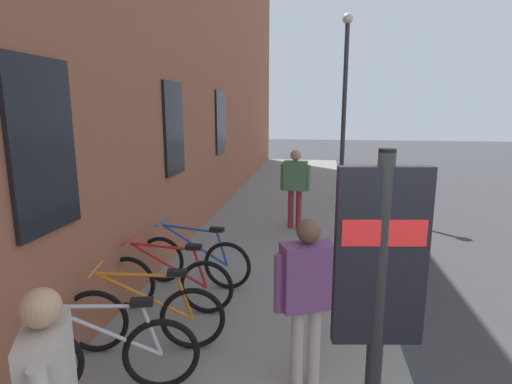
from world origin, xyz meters
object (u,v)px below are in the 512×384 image
(bicycle_nearest_sign, at_px, (145,317))
(bicycle_leaning_wall, at_px, (194,261))
(bicycle_end_of_row, at_px, (104,356))
(pedestrian_by_facade, at_px, (307,287))
(street_lamp, at_px, (345,94))
(bicycle_beside_lamp, at_px, (168,283))
(transit_info_sign, at_px, (379,281))
(pedestrian_crossing_street, at_px, (295,181))

(bicycle_nearest_sign, distance_m, bicycle_leaning_wall, 1.72)
(bicycle_end_of_row, bearing_deg, pedestrian_by_facade, -78.51)
(bicycle_end_of_row, distance_m, street_lamp, 9.05)
(bicycle_beside_lamp, relative_size, transit_info_sign, 0.74)
(transit_info_sign, height_order, pedestrian_by_facade, transit_info_sign)
(transit_info_sign, bearing_deg, bicycle_leaning_wall, 34.03)
(pedestrian_by_facade, xyz_separation_m, pedestrian_crossing_street, (5.34, 0.39, 0.05))
(pedestrian_by_facade, bearing_deg, transit_info_sign, -158.35)
(bicycle_end_of_row, distance_m, pedestrian_by_facade, 1.97)
(bicycle_nearest_sign, bearing_deg, pedestrian_by_facade, -101.37)
(bicycle_leaning_wall, xyz_separation_m, transit_info_sign, (-3.20, -2.16, 1.21))
(street_lamp, bearing_deg, pedestrian_crossing_street, 155.96)
(bicycle_end_of_row, height_order, transit_info_sign, transit_info_sign)
(bicycle_end_of_row, height_order, pedestrian_by_facade, pedestrian_by_facade)
(pedestrian_by_facade, bearing_deg, bicycle_leaning_wall, 39.55)
(bicycle_nearest_sign, xyz_separation_m, transit_info_sign, (-1.48, -2.20, 1.21))
(bicycle_beside_lamp, distance_m, street_lamp, 7.59)
(bicycle_leaning_wall, xyz_separation_m, street_lamp, (5.83, -2.46, 2.61))
(street_lamp, bearing_deg, transit_info_sign, 178.08)
(bicycle_end_of_row, bearing_deg, street_lamp, -17.33)
(bicycle_nearest_sign, xyz_separation_m, pedestrian_by_facade, (-0.35, -1.75, 0.63))
(pedestrian_crossing_street, distance_m, street_lamp, 3.40)
(bicycle_beside_lamp, height_order, transit_info_sign, transit_info_sign)
(bicycle_end_of_row, xyz_separation_m, bicycle_nearest_sign, (0.72, -0.08, 0.00))
(bicycle_beside_lamp, xyz_separation_m, transit_info_sign, (-2.38, -2.27, 1.21))
(pedestrian_crossing_street, bearing_deg, pedestrian_by_facade, -175.79)
(bicycle_nearest_sign, relative_size, pedestrian_crossing_street, 1.00)
(bicycle_nearest_sign, bearing_deg, bicycle_leaning_wall, -1.22)
(bicycle_nearest_sign, distance_m, pedestrian_by_facade, 1.89)
(pedestrian_by_facade, bearing_deg, pedestrian_crossing_street, 4.21)
(bicycle_nearest_sign, relative_size, bicycle_leaning_wall, 0.99)
(bicycle_leaning_wall, bearing_deg, bicycle_nearest_sign, 178.78)
(bicycle_end_of_row, relative_size, bicycle_beside_lamp, 0.97)
(bicycle_end_of_row, distance_m, pedestrian_crossing_street, 5.93)
(bicycle_nearest_sign, bearing_deg, transit_info_sign, -123.89)
(bicycle_nearest_sign, bearing_deg, bicycle_beside_lamp, 4.69)
(street_lamp, bearing_deg, bicycle_nearest_sign, 161.68)
(pedestrian_by_facade, relative_size, pedestrian_crossing_street, 0.95)
(bicycle_end_of_row, bearing_deg, transit_info_sign, -108.24)
(bicycle_end_of_row, height_order, bicycle_beside_lamp, same)
(transit_info_sign, distance_m, street_lamp, 9.14)
(bicycle_end_of_row, height_order, pedestrian_crossing_street, pedestrian_crossing_street)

